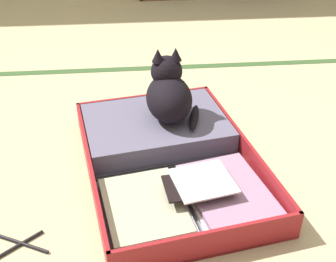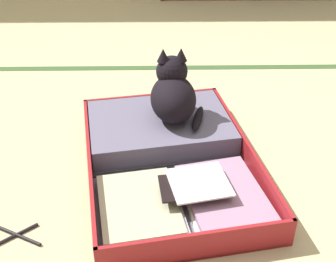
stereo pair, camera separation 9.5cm
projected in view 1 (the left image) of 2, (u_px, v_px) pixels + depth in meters
ground_plane at (205, 175)px, 1.55m from camera, size 10.00×10.00×0.00m
tatami_border at (177, 67)px, 2.31m from camera, size 4.80×0.05×0.00m
open_suitcase at (166, 151)px, 1.60m from camera, size 0.70×0.90×0.10m
black_cat at (169, 93)px, 1.64m from camera, size 0.22×0.25×0.26m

